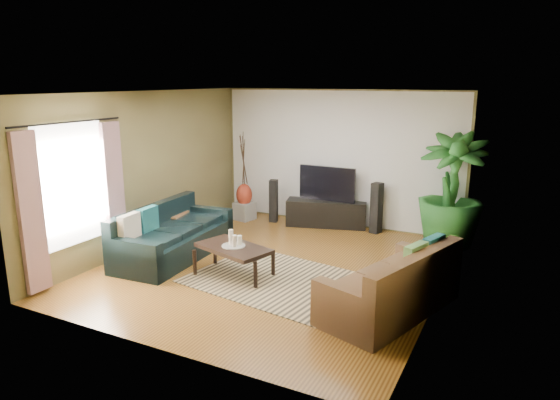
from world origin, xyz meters
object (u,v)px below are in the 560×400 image
Objects in this scene: potted_plant at (451,190)px; vase at (244,195)px; sofa_right at (390,280)px; sofa_left at (174,232)px; tv_stand at (326,213)px; speaker_left at (274,201)px; coffee_table at (234,261)px; pedestal at (244,211)px; side_table at (171,228)px; television at (327,184)px; speaker_right at (376,208)px.

potted_plant is 4.31× the size of vase.
potted_plant is (0.23, 3.04, 0.58)m from sofa_right.
tv_stand is (1.59, 2.80, -0.16)m from sofa_left.
coffee_table is at bearing -89.28° from speaker_left.
coffee_table is at bearing -62.01° from vase.
potted_plant is at bearing -166.58° from sofa_right.
speaker_left reaches higher than tv_stand.
pedestal is 1.95m from side_table.
vase is at bearing 175.00° from tv_stand.
side_table is at bearing -102.15° from pedestal.
side_table is (-2.13, -2.25, -0.60)m from television.
speaker_left is at bearing 174.57° from tv_stand.
side_table is at bearing -128.83° from speaker_right.
speaker_right is 3.88m from side_table.
sofa_left reaches higher than side_table.
tv_stand reaches higher than coffee_table.
coffee_table is 3.10× the size of pedestal.
coffee_table is 2.99m from speaker_left.
pedestal is 0.35m from vase.
potted_plant is 5.02m from side_table.
potted_plant is at bearing -14.33° from speaker_left.
vase is (-0.13, 2.46, 0.11)m from sofa_left.
potted_plant reaches higher than tv_stand.
sofa_right is 1.74× the size of television.
television is 2.48× the size of vase.
speaker_left is (0.50, 2.60, 0.02)m from sofa_left.
coffee_table is (1.33, -0.27, -0.19)m from sofa_left.
speaker_right is at bearing 7.07° from pedestal.
pedestal is (-3.86, 2.85, -0.24)m from sofa_right.
pedestal is (-1.45, 2.73, -0.05)m from coffee_table.
speaker_right is at bearing 35.51° from side_table.
speaker_left is 3.51m from potted_plant.
sofa_left is 3.75m from sofa_right.
sofa_right is 1.00× the size of potted_plant.
potted_plant is at bearing 25.06° from side_table.
tv_stand is at bearing -4.60° from speaker_left.
vase is (-1.45, 2.73, 0.30)m from coffee_table.
sofa_right is at bearing -36.46° from pedestal.
coffee_table is 1.28× the size of speaker_left.
sofa_left is at bearing -46.03° from side_table.
vase is (-0.63, -0.13, 0.09)m from speaker_left.
sofa_right reaches higher than side_table.
vase reaches higher than tv_stand.
tv_stand is 3.10m from side_table.
coffee_table is at bearing -23.82° from side_table.
pedestal is (-1.72, -0.34, -0.69)m from television.
speaker_right is 2.76m from vase.
speaker_right is 2.78m from pedestal.
coffee_table is 4.01m from potted_plant.
vase is (-4.09, -0.20, -0.47)m from potted_plant.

